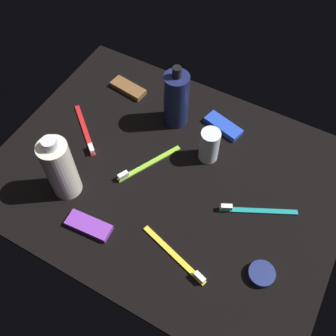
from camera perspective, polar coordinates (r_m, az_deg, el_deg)
The scene contains 12 objects.
ground_plane at distance 95.08cm, azimuth 0.00°, elevation -1.19°, with size 84.00×64.00×1.20cm, color black.
lotion_bottle at distance 99.14cm, azimuth 1.22°, elevation 10.16°, with size 6.48×6.48×18.44cm.
bodywash_bottle at distance 88.61cm, azimuth -15.67°, elevation -0.07°, with size 6.68×6.68×18.79cm.
deodorant_stick at distance 94.37cm, azimuth 6.15°, elevation 3.34°, with size 4.83×4.83×9.35cm, color silver.
toothbrush_yellow at distance 84.54cm, azimuth 1.41°, elevation -13.11°, with size 17.62×6.19×2.10cm.
toothbrush_lime at distance 95.59cm, azimuth -3.33°, elevation 0.47°, with size 9.28×16.56×2.10cm.
toothbrush_red at distance 103.88cm, azimuth -12.09°, elevation 5.24°, with size 14.54×12.52×2.10cm.
toothbrush_teal at distance 91.26cm, azimuth 12.59°, elevation -6.08°, with size 16.69×9.01×2.10cm.
snack_bar_purple at distance 88.99cm, azimuth -11.64°, elevation -8.36°, with size 10.40×4.00×1.50cm, color purple.
snack_bar_blue at distance 103.77cm, azimuth 8.19°, elevation 6.19°, with size 10.40×4.00×1.50cm, color blue.
snack_bar_brown at distance 112.67cm, azimuth -5.92°, elevation 11.68°, with size 10.40×4.00×1.50cm, color brown.
cream_tin_left at distance 85.35cm, azimuth 13.66°, elevation -15.00°, with size 5.66×5.66×1.68cm, color navy.
Camera 1 is at (-24.44, 44.29, 79.91)cm, focal length 41.16 mm.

